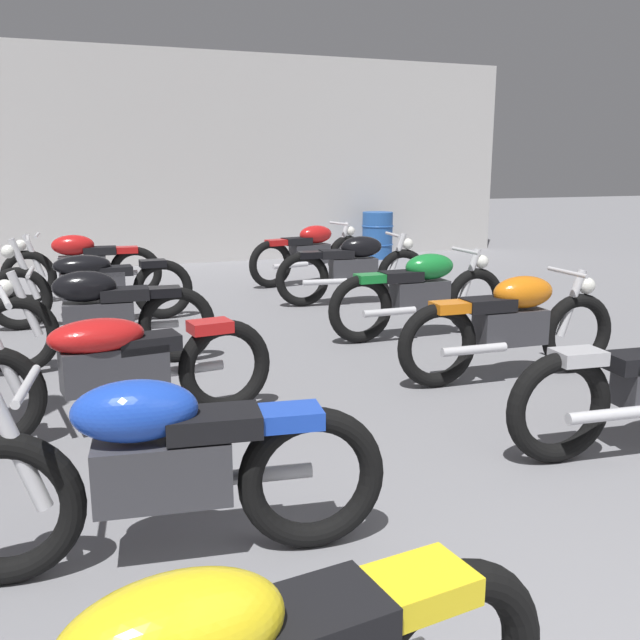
{
  "coord_description": "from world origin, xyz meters",
  "views": [
    {
      "loc": [
        -1.87,
        -0.49,
        1.71
      ],
      "look_at": [
        0.0,
        4.39,
        0.55
      ],
      "focal_mm": 39.39,
      "sensor_mm": 36.0,
      "label": 1
    }
  ],
  "objects_px": {
    "motorcycle_right_row_3": "(421,292)",
    "motorcycle_left_row_5": "(82,265)",
    "motorcycle_right_row_2": "(512,324)",
    "oil_drum": "(377,235)",
    "motorcycle_left_row_3": "(98,316)",
    "motorcycle_right_row_5": "(311,252)",
    "motorcycle_right_row_4": "(354,268)",
    "motorcycle_left_row_4": "(92,283)",
    "motorcycle_left_row_1": "(160,466)",
    "motorcycle_left_row_2": "(112,365)"
  },
  "relations": [
    {
      "from": "motorcycle_left_row_4",
      "to": "motorcycle_right_row_3",
      "type": "bearing_deg",
      "value": -30.48
    },
    {
      "from": "motorcycle_left_row_1",
      "to": "oil_drum",
      "type": "relative_size",
      "value": 2.31
    },
    {
      "from": "motorcycle_right_row_2",
      "to": "oil_drum",
      "type": "distance_m",
      "value": 7.58
    },
    {
      "from": "motorcycle_left_row_1",
      "to": "motorcycle_right_row_3",
      "type": "distance_m",
      "value": 4.47
    },
    {
      "from": "motorcycle_right_row_3",
      "to": "motorcycle_left_row_3",
      "type": "bearing_deg",
      "value": 179.94
    },
    {
      "from": "motorcycle_left_row_1",
      "to": "motorcycle_left_row_3",
      "type": "xyz_separation_m",
      "value": [
        -0.04,
        3.26,
        0.0
      ]
    },
    {
      "from": "motorcycle_left_row_2",
      "to": "oil_drum",
      "type": "distance_m",
      "value": 9.04
    },
    {
      "from": "motorcycle_left_row_2",
      "to": "motorcycle_left_row_3",
      "type": "relative_size",
      "value": 1.1
    },
    {
      "from": "motorcycle_left_row_2",
      "to": "motorcycle_right_row_4",
      "type": "bearing_deg",
      "value": 46.85
    },
    {
      "from": "motorcycle_left_row_5",
      "to": "motorcycle_right_row_3",
      "type": "distance_m",
      "value": 4.49
    },
    {
      "from": "motorcycle_left_row_5",
      "to": "motorcycle_right_row_5",
      "type": "distance_m",
      "value": 3.18
    },
    {
      "from": "motorcycle_right_row_2",
      "to": "oil_drum",
      "type": "height_order",
      "value": "motorcycle_right_row_2"
    },
    {
      "from": "motorcycle_left_row_2",
      "to": "motorcycle_right_row_4",
      "type": "relative_size",
      "value": 1.1
    },
    {
      "from": "oil_drum",
      "to": "motorcycle_left_row_3",
      "type": "bearing_deg",
      "value": -133.09
    },
    {
      "from": "motorcycle_left_row_5",
      "to": "motorcycle_left_row_3",
      "type": "bearing_deg",
      "value": -90.32
    },
    {
      "from": "motorcycle_left_row_4",
      "to": "motorcycle_left_row_5",
      "type": "bearing_deg",
      "value": 91.34
    },
    {
      "from": "motorcycle_left_row_1",
      "to": "motorcycle_right_row_4",
      "type": "distance_m",
      "value": 5.97
    },
    {
      "from": "oil_drum",
      "to": "motorcycle_left_row_4",
      "type": "bearing_deg",
      "value": -143.46
    },
    {
      "from": "motorcycle_left_row_1",
      "to": "motorcycle_right_row_2",
      "type": "height_order",
      "value": "same"
    },
    {
      "from": "motorcycle_left_row_3",
      "to": "motorcycle_right_row_2",
      "type": "distance_m",
      "value": 3.44
    },
    {
      "from": "motorcycle_left_row_1",
      "to": "oil_drum",
      "type": "distance_m",
      "value": 10.42
    },
    {
      "from": "motorcycle_right_row_2",
      "to": "motorcycle_right_row_5",
      "type": "relative_size",
      "value": 1.01
    },
    {
      "from": "motorcycle_right_row_3",
      "to": "motorcycle_right_row_4",
      "type": "bearing_deg",
      "value": 87.82
    },
    {
      "from": "motorcycle_left_row_1",
      "to": "motorcycle_left_row_4",
      "type": "relative_size",
      "value": 0.91
    },
    {
      "from": "motorcycle_right_row_3",
      "to": "motorcycle_right_row_4",
      "type": "height_order",
      "value": "same"
    },
    {
      "from": "motorcycle_left_row_3",
      "to": "motorcycle_left_row_4",
      "type": "distance_m",
      "value": 1.79
    },
    {
      "from": "motorcycle_left_row_3",
      "to": "motorcycle_left_row_5",
      "type": "bearing_deg",
      "value": 89.68
    },
    {
      "from": "motorcycle_left_row_3",
      "to": "motorcycle_right_row_5",
      "type": "height_order",
      "value": "same"
    },
    {
      "from": "motorcycle_left_row_4",
      "to": "motorcycle_right_row_2",
      "type": "relative_size",
      "value": 1.1
    },
    {
      "from": "motorcycle_left_row_5",
      "to": "motorcycle_right_row_5",
      "type": "bearing_deg",
      "value": 3.53
    },
    {
      "from": "motorcycle_left_row_4",
      "to": "motorcycle_left_row_2",
      "type": "bearing_deg",
      "value": -91.07
    },
    {
      "from": "motorcycle_right_row_5",
      "to": "motorcycle_right_row_2",
      "type": "bearing_deg",
      "value": -91.23
    },
    {
      "from": "motorcycle_right_row_5",
      "to": "oil_drum",
      "type": "bearing_deg",
      "value": 46.38
    },
    {
      "from": "motorcycle_right_row_2",
      "to": "motorcycle_right_row_5",
      "type": "distance_m",
      "value": 4.98
    },
    {
      "from": "motorcycle_left_row_2",
      "to": "motorcycle_right_row_2",
      "type": "xyz_separation_m",
      "value": [
        3.1,
        0.05,
        0.01
      ]
    },
    {
      "from": "motorcycle_right_row_3",
      "to": "motorcycle_left_row_5",
      "type": "bearing_deg",
      "value": 133.38
    },
    {
      "from": "motorcycle_left_row_3",
      "to": "motorcycle_right_row_5",
      "type": "xyz_separation_m",
      "value": [
        3.19,
        3.45,
        0.0
      ]
    },
    {
      "from": "motorcycle_left_row_3",
      "to": "motorcycle_right_row_4",
      "type": "relative_size",
      "value": 1.0
    },
    {
      "from": "motorcycle_left_row_5",
      "to": "motorcycle_right_row_3",
      "type": "bearing_deg",
      "value": -46.62
    },
    {
      "from": "motorcycle_left_row_1",
      "to": "motorcycle_right_row_3",
      "type": "xyz_separation_m",
      "value": [
        3.06,
        3.26,
        0.0
      ]
    },
    {
      "from": "motorcycle_left_row_2",
      "to": "motorcycle_left_row_1",
      "type": "bearing_deg",
      "value": -88.12
    },
    {
      "from": "motorcycle_left_row_5",
      "to": "motorcycle_right_row_3",
      "type": "relative_size",
      "value": 1.0
    },
    {
      "from": "motorcycle_right_row_2",
      "to": "motorcycle_left_row_3",
      "type": "bearing_deg",
      "value": 153.71
    },
    {
      "from": "motorcycle_left_row_1",
      "to": "motorcycle_right_row_5",
      "type": "xyz_separation_m",
      "value": [
        3.15,
        6.72,
        0.0
      ]
    },
    {
      "from": "motorcycle_left_row_3",
      "to": "motorcycle_right_row_3",
      "type": "xyz_separation_m",
      "value": [
        3.1,
        -0.0,
        0.0
      ]
    },
    {
      "from": "motorcycle_right_row_5",
      "to": "motorcycle_left_row_3",
      "type": "bearing_deg",
      "value": -132.74
    },
    {
      "from": "motorcycle_right_row_2",
      "to": "motorcycle_right_row_5",
      "type": "xyz_separation_m",
      "value": [
        0.11,
        4.98,
        0.0
      ]
    },
    {
      "from": "motorcycle_left_row_4",
      "to": "motorcycle_right_row_5",
      "type": "height_order",
      "value": "motorcycle_left_row_4"
    },
    {
      "from": "motorcycle_left_row_1",
      "to": "motorcycle_right_row_4",
      "type": "height_order",
      "value": "same"
    },
    {
      "from": "motorcycle_right_row_5",
      "to": "oil_drum",
      "type": "height_order",
      "value": "motorcycle_right_row_5"
    }
  ]
}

